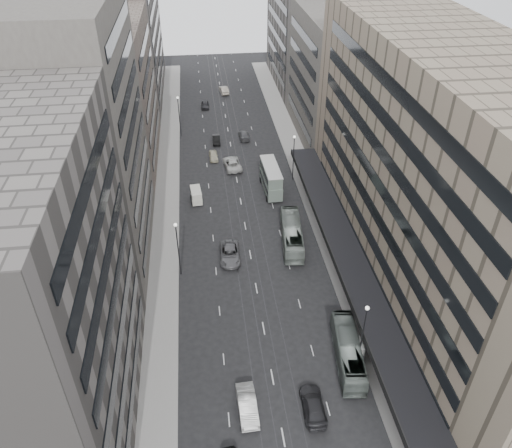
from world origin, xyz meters
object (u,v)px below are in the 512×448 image
bus_near (348,351)px  vw_microbus (351,342)px  double_decker (271,178)px  panel_van (196,195)px  sedan_2 (230,254)px  bus_far (292,234)px  sedan_1 (247,405)px

bus_near → vw_microbus: size_ratio=2.39×
double_decker → panel_van: size_ratio=2.33×
panel_van → bus_near: bearing=-70.6°
sedan_2 → double_decker: bearing=65.7°
panel_van → bus_far: bearing=-48.7°
vw_microbus → sedan_1: size_ratio=0.85×
sedan_1 → double_decker: bearing=76.5°
double_decker → vw_microbus: double_decker is taller
bus_near → panel_van: (-15.66, 34.53, -0.22)m
bus_near → vw_microbus: (0.70, 1.31, -0.15)m
double_decker → sedan_1: size_ratio=1.69×
vw_microbus → panel_van: vw_microbus is taller
panel_van → vw_microbus: bearing=-68.8°
vw_microbus → sedan_2: 21.66m
bus_far → sedan_1: 28.28m
vw_microbus → bus_near: bearing=-117.7°
double_decker → sedan_2: double_decker is taller
bus_near → panel_van: size_ratio=2.83×
bus_near → sedan_1: (-11.58, -4.95, -0.61)m
bus_far → sedan_2: bus_far is taller
vw_microbus → panel_van: bearing=116.7°
bus_near → bus_far: (-2.25, 21.73, 0.11)m
bus_near → sedan_2: size_ratio=1.79×
bus_near → vw_microbus: bus_near is taller
double_decker → panel_van: bearing=-174.0°
sedan_1 → sedan_2: 24.22m
panel_van → sedan_2: bearing=-79.4°
vw_microbus → sedan_2: vw_microbus is taller
vw_microbus → sedan_1: bearing=-152.5°
double_decker → vw_microbus: 35.24m
bus_far → sedan_2: 9.50m
bus_near → sedan_2: 22.39m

